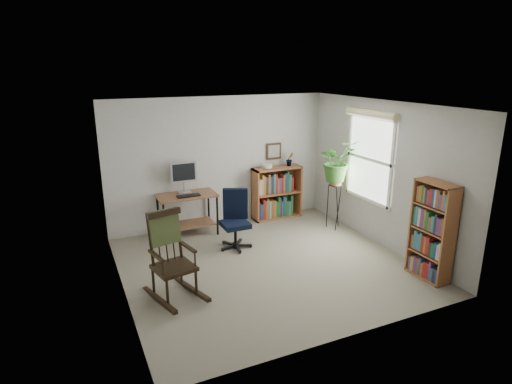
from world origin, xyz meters
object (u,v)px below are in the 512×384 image
desk (188,214)px  low_bookshelf (277,193)px  office_chair (235,220)px  rocking_chair (173,256)px  tall_bookshelf (432,231)px

desk → low_bookshelf: (1.85, 0.12, 0.14)m
office_chair → low_bookshelf: size_ratio=0.96×
low_bookshelf → rocking_chair: bearing=-140.2°
rocking_chair → tall_bookshelf: bearing=-27.7°
office_chair → rocking_chair: size_ratio=0.84×
low_bookshelf → tall_bookshelf: (0.82, -3.13, 0.19)m
desk → office_chair: office_chair is taller
desk → rocking_chair: rocking_chair is taller
low_bookshelf → tall_bookshelf: size_ratio=0.73×
desk → low_bookshelf: bearing=3.7°
office_chair → tall_bookshelf: bearing=-21.0°
rocking_chair → low_bookshelf: (2.61, 2.17, -0.07)m
low_bookshelf → tall_bookshelf: tall_bookshelf is taller
office_chair → rocking_chair: 1.74m
tall_bookshelf → low_bookshelf: bearing=104.7°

